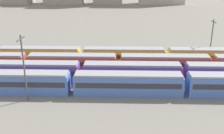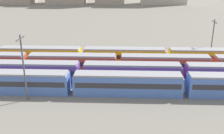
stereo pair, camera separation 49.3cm
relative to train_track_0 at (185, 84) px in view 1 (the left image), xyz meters
name	(u,v)px [view 1 (the left image)]	position (x,y,z in m)	size (l,w,h in m)	color
train_track_0	(185,84)	(0.00, 0.00, 0.00)	(112.50, 3.06, 3.75)	#4C70BC
train_track_1	(132,73)	(-8.58, 5.20, 0.00)	(93.60, 3.06, 3.75)	#6B429E
train_track_2	(118,63)	(-11.18, 10.40, 0.00)	(74.70, 3.06, 3.75)	#BC4C38
train_track_3	(124,56)	(-9.96, 15.60, 0.00)	(93.60, 3.06, 3.75)	yellow
catenary_pole_0	(24,66)	(-25.61, -2.80, 4.00)	(0.24, 3.20, 10.70)	#4C4C51
catenary_pole_1	(212,38)	(10.01, 18.67, 3.50)	(0.24, 3.20, 9.73)	#4C4C51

